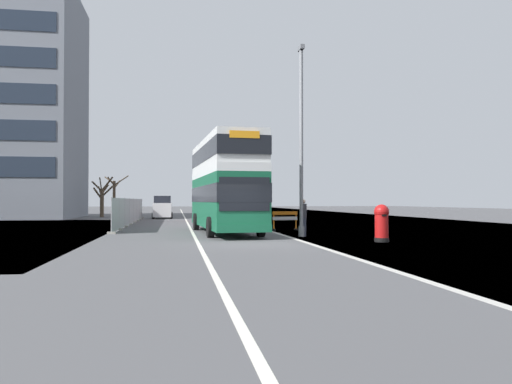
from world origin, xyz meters
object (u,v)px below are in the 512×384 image
at_px(car_receding_mid, 163,208).
at_px(car_oncoming_near, 215,208).
at_px(pedestrian_at_kerb, 303,218).
at_px(red_pillar_postbox, 382,221).
at_px(lamppost_foreground, 301,146).
at_px(double_decker_bus, 225,184).
at_px(roadworks_barrier, 285,219).

bearing_deg(car_receding_mid, car_oncoming_near, -57.21).
height_order(car_receding_mid, pedestrian_at_kerb, car_receding_mid).
xyz_separation_m(red_pillar_postbox, car_oncoming_near, (-5.35, 23.57, 0.24)).
bearing_deg(lamppost_foreground, double_decker_bus, 133.80).
height_order(double_decker_bus, car_oncoming_near, double_decker_bus).
bearing_deg(pedestrian_at_kerb, lamppost_foreground, -125.82).
distance_m(double_decker_bus, lamppost_foreground, 5.25).
bearing_deg(pedestrian_at_kerb, roadworks_barrier, 87.46).
xyz_separation_m(car_oncoming_near, car_receding_mid, (-4.65, 7.22, -0.06)).
distance_m(double_decker_bus, car_oncoming_near, 16.55).
xyz_separation_m(roadworks_barrier, car_oncoming_near, (-3.11, 14.49, 0.42)).
xyz_separation_m(double_decker_bus, roadworks_barrier, (3.80, 1.96, -1.99)).
height_order(double_decker_bus, roadworks_barrier, double_decker_bus).
relative_size(car_oncoming_near, car_receding_mid, 1.01).
bearing_deg(car_receding_mid, red_pillar_postbox, -72.00).
relative_size(red_pillar_postbox, roadworks_barrier, 1.03).
xyz_separation_m(red_pillar_postbox, car_receding_mid, (-10.01, 30.79, 0.18)).
distance_m(lamppost_foreground, pedestrian_at_kerb, 3.52).
relative_size(double_decker_bus, car_oncoming_near, 2.71).
bearing_deg(roadworks_barrier, double_decker_bus, -152.70).
xyz_separation_m(roadworks_barrier, pedestrian_at_kerb, (-0.24, -5.34, 0.23)).
xyz_separation_m(double_decker_bus, lamppost_foreground, (3.42, -3.57, 1.75)).
bearing_deg(roadworks_barrier, car_oncoming_near, 102.10).
bearing_deg(double_decker_bus, red_pillar_postbox, -49.62).
bearing_deg(double_decker_bus, roadworks_barrier, 27.30).
bearing_deg(pedestrian_at_kerb, car_oncoming_near, 98.23).
xyz_separation_m(lamppost_foreground, red_pillar_postbox, (2.63, -3.54, -3.56)).
relative_size(double_decker_bus, roadworks_barrier, 7.26).
distance_m(red_pillar_postbox, car_receding_mid, 32.38).
relative_size(car_receding_mid, pedestrian_at_kerb, 2.25).
height_order(roadworks_barrier, pedestrian_at_kerb, pedestrian_at_kerb).
height_order(roadworks_barrier, car_oncoming_near, car_oncoming_near).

